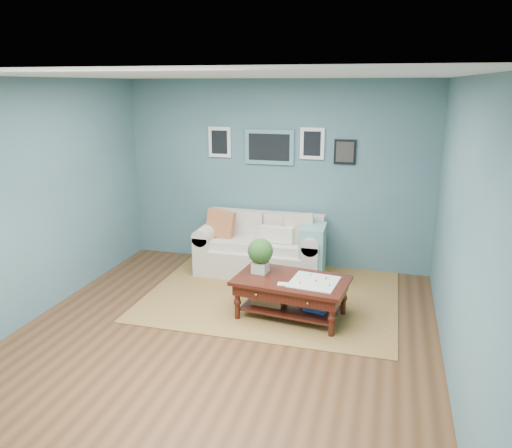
% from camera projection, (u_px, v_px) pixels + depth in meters
% --- Properties ---
extents(room_shell, '(5.00, 5.02, 2.70)m').
position_uv_depth(room_shell, '(220.00, 215.00, 4.99)').
color(room_shell, brown).
rests_on(room_shell, ground).
extents(area_rug, '(3.13, 2.50, 0.01)m').
position_uv_depth(area_rug, '(273.00, 294.00, 6.44)').
color(area_rug, brown).
rests_on(area_rug, ground).
extents(loveseat, '(1.81, 0.82, 0.93)m').
position_uv_depth(loveseat, '(266.00, 248.00, 7.09)').
color(loveseat, beige).
rests_on(loveseat, ground).
extents(coffee_table, '(1.35, 0.89, 0.89)m').
position_uv_depth(coffee_table, '(286.00, 284.00, 5.75)').
color(coffee_table, black).
rests_on(coffee_table, ground).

